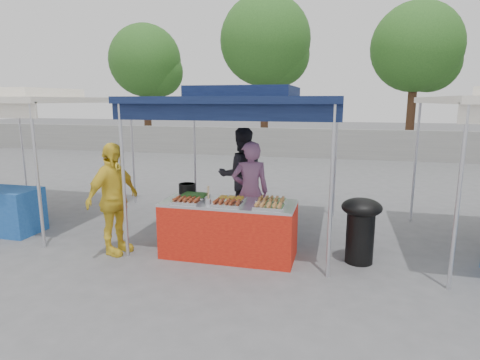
% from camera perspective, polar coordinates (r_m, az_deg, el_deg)
% --- Properties ---
extents(ground_plane, '(80.00, 80.00, 0.00)m').
position_cam_1_polar(ground_plane, '(6.37, -1.34, -10.34)').
color(ground_plane, slate).
extents(back_wall, '(40.00, 0.25, 1.20)m').
position_cam_1_polar(back_wall, '(16.87, 8.69, 5.22)').
color(back_wall, gray).
rests_on(back_wall, ground_plane).
extents(main_canopy, '(3.20, 3.20, 2.57)m').
position_cam_1_polar(main_canopy, '(6.86, 0.77, 11.47)').
color(main_canopy, silver).
rests_on(main_canopy, ground_plane).
extents(neighbor_stall_left, '(3.20, 3.20, 2.57)m').
position_cam_1_polar(neighbor_stall_left, '(8.78, -29.97, 4.90)').
color(neighbor_stall_left, silver).
rests_on(neighbor_stall_left, ground_plane).
extents(tree_0, '(3.54, 3.48, 5.99)m').
position_cam_1_polar(tree_0, '(20.88, -12.88, 15.81)').
color(tree_0, '#472C1B').
rests_on(tree_0, ground_plane).
extents(tree_1, '(4.12, 4.12, 7.07)m').
position_cam_1_polar(tree_1, '(19.36, 4.08, 18.66)').
color(tree_1, '#472C1B').
rests_on(tree_1, ground_plane).
extents(tree_2, '(3.73, 3.71, 6.38)m').
position_cam_1_polar(tree_2, '(19.16, 24.17, 16.39)').
color(tree_2, '#472C1B').
rests_on(tree_2, ground_plane).
extents(vendor_table, '(2.00, 0.80, 0.85)m').
position_cam_1_polar(vendor_table, '(6.14, -1.61, -6.98)').
color(vendor_table, red).
rests_on(vendor_table, ground_plane).
extents(food_tray_fl, '(0.42, 0.30, 0.07)m').
position_cam_1_polar(food_tray_fl, '(5.97, -7.61, -3.01)').
color(food_tray_fl, silver).
rests_on(food_tray_fl, vendor_table).
extents(food_tray_fm, '(0.42, 0.30, 0.07)m').
position_cam_1_polar(food_tray_fm, '(5.77, -1.87, -3.41)').
color(food_tray_fm, silver).
rests_on(food_tray_fm, vendor_table).
extents(food_tray_fr, '(0.42, 0.30, 0.07)m').
position_cam_1_polar(food_tray_fr, '(5.64, 4.11, -3.78)').
color(food_tray_fr, silver).
rests_on(food_tray_fr, vendor_table).
extents(food_tray_bl, '(0.42, 0.30, 0.07)m').
position_cam_1_polar(food_tray_bl, '(6.27, -6.46, -2.29)').
color(food_tray_bl, silver).
rests_on(food_tray_bl, vendor_table).
extents(food_tray_bm, '(0.42, 0.30, 0.07)m').
position_cam_1_polar(food_tray_bm, '(6.06, -1.28, -2.69)').
color(food_tray_bm, silver).
rests_on(food_tray_bm, vendor_table).
extents(food_tray_br, '(0.42, 0.30, 0.07)m').
position_cam_1_polar(food_tray_br, '(5.97, 4.46, -2.95)').
color(food_tray_br, silver).
rests_on(food_tray_br, vendor_table).
extents(cooking_pot, '(0.28, 0.28, 0.16)m').
position_cam_1_polar(cooking_pot, '(6.60, -7.51, -1.21)').
color(cooking_pot, black).
rests_on(cooking_pot, vendor_table).
extents(skewer_cup, '(0.09, 0.09, 0.11)m').
position_cam_1_polar(skewer_cup, '(5.79, -4.54, -3.18)').
color(skewer_cup, silver).
rests_on(skewer_cup, vendor_table).
extents(wok_burner, '(0.58, 0.58, 0.97)m').
position_cam_1_polar(wok_burner, '(6.10, 16.79, -6.10)').
color(wok_burner, black).
rests_on(wok_burner, ground_plane).
extents(crate_left, '(0.46, 0.32, 0.28)m').
position_cam_1_polar(crate_left, '(6.96, -3.69, -7.24)').
color(crate_left, '#163CB3').
rests_on(crate_left, ground_plane).
extents(crate_right, '(0.49, 0.34, 0.29)m').
position_cam_1_polar(crate_right, '(6.81, 3.24, -7.60)').
color(crate_right, '#163CB3').
rests_on(crate_right, ground_plane).
extents(crate_stacked, '(0.47, 0.33, 0.28)m').
position_cam_1_polar(crate_stacked, '(6.72, 3.26, -5.29)').
color(crate_stacked, '#163CB3').
rests_on(crate_stacked, crate_right).
extents(vendor_woman, '(0.72, 0.58, 1.70)m').
position_cam_1_polar(vendor_woman, '(6.65, 1.47, -1.73)').
color(vendor_woman, '#97608B').
rests_on(vendor_woman, ground_plane).
extents(helper_man, '(1.10, 1.01, 1.84)m').
position_cam_1_polar(helper_man, '(7.74, 0.20, 0.66)').
color(helper_man, black).
rests_on(helper_man, ground_plane).
extents(customer_person, '(0.64, 1.08, 1.73)m').
position_cam_1_polar(customer_person, '(6.42, -17.59, -2.61)').
color(customer_person, yellow).
rests_on(customer_person, ground_plane).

